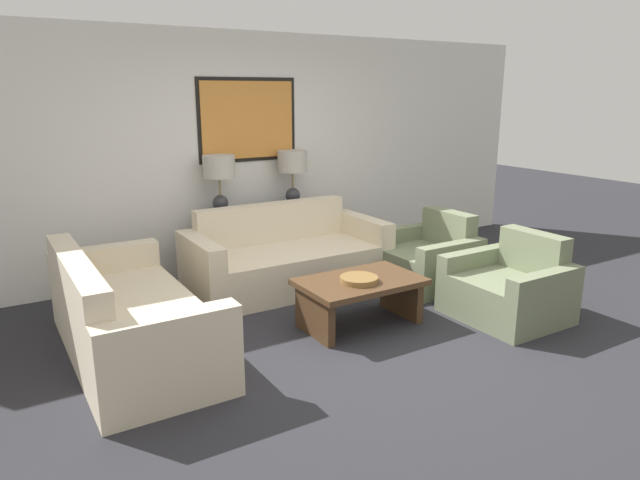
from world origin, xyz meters
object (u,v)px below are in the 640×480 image
Objects in this scene: table_lamp_right at (292,167)px; decorative_bowl at (359,279)px; armchair_near_back_wall at (427,260)px; table_lamp_left at (219,173)px; couch_by_back_wall at (286,260)px; armchair_near_camera at (509,289)px; console_table at (259,240)px; couch_by_side at (128,321)px; coffee_table at (360,292)px.

decorative_bowl is at bearing -102.55° from table_lamp_right.
table_lamp_right is 0.66× the size of armchair_near_back_wall.
table_lamp_right is (0.90, 0.00, 0.00)m from table_lamp_left.
couch_by_back_wall reaches higher than armchair_near_camera.
console_table is 2.33m from couch_by_side.
armchair_near_camera reaches higher than coffee_table.
couch_by_back_wall is 1.51m from armchair_near_back_wall.
couch_by_side is at bearing -178.11° from armchair_near_back_wall.
armchair_near_back_wall is (1.79, -1.35, -0.90)m from table_lamp_left.
table_lamp_right reaches higher than armchair_near_back_wall.
table_lamp_right is at bearing 123.39° from armchair_near_back_wall.
couch_by_back_wall is at bearing 152.66° from armchair_near_back_wall.
couch_by_side is at bearing 166.62° from coffee_table.
coffee_table is 3.22× the size of decorative_bowl.
decorative_bowl is at bearing -133.99° from coffee_table.
couch_by_side is at bearing 162.41° from armchair_near_camera.
table_lamp_right reaches higher than couch_by_back_wall.
table_lamp_left is at bearing 46.61° from couch_by_side.
armchair_near_camera is at bearing -61.44° from console_table.
console_table is at bearing 91.91° from coffee_table.
table_lamp_left is at bearing 103.19° from decorative_bowl.
coffee_table is 0.16m from decorative_bowl.
table_lamp_right is 2.12m from coffee_table.
couch_by_back_wall is at bearing -124.16° from table_lamp_right.
couch_by_back_wall is (-0.45, -0.66, -0.88)m from table_lamp_right.
couch_by_side reaches higher than armchair_near_back_wall.
armchair_near_camera reaches higher than console_table.
couch_by_back_wall is 1.99m from couch_by_side.
couch_by_side is 6.33× the size of decorative_bowl.
table_lamp_left is 2.14m from decorative_bowl.
decorative_bowl is 0.35× the size of armchair_near_camera.
couch_by_side is at bearing -156.41° from couch_by_back_wall.
decorative_bowl is 1.47m from armchair_near_back_wall.
table_lamp_left is 3.17m from armchair_near_camera.
coffee_table is at bearing 156.53° from armchair_near_camera.
armchair_near_back_wall is at bearing 90.00° from armchair_near_camera.
decorative_bowl is (0.01, -1.96, 0.08)m from console_table.
armchair_near_back_wall reaches higher than console_table.
armchair_near_camera is (0.89, -2.46, -0.90)m from table_lamp_right.
couch_by_back_wall is at bearing 90.51° from decorative_bowl.
armchair_near_back_wall is (0.89, -1.35, -0.90)m from table_lamp_right.
table_lamp_left is 0.59× the size of coffee_table.
table_lamp_right is 0.30× the size of couch_by_side.
couch_by_back_wall is at bearing 23.59° from couch_by_side.
couch_by_side is at bearing -147.34° from table_lamp_right.
couch_by_back_wall is 1.25m from coffee_table.
coffee_table is at bearing -156.53° from armchair_near_back_wall.
armchair_near_camera is (1.34, -1.80, -0.03)m from couch_by_back_wall.
coffee_table is (0.51, -1.90, -0.86)m from table_lamp_left.
couch_by_back_wall is 2.24m from armchair_near_camera.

